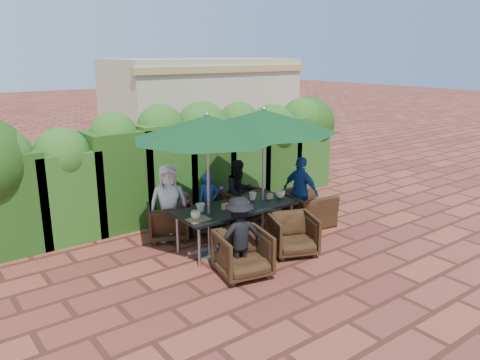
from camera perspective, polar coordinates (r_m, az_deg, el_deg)
ground at (r=8.61m, az=1.11°, el=-7.81°), size 80.00×80.00×0.00m
dining_table at (r=8.29m, az=-0.46°, el=-3.74°), size 2.20×0.90×0.75m
umbrella_left at (r=7.56m, az=-4.03°, el=6.40°), size 2.46×2.46×2.46m
umbrella_right at (r=8.32m, az=2.91°, el=7.24°), size 2.66×2.66×2.46m
chair_far_left at (r=8.83m, az=-8.84°, el=-4.83°), size 0.92×0.90×0.73m
chair_far_mid at (r=9.12m, az=-3.96°, el=-3.98°), size 0.94×0.91×0.74m
chair_far_right at (r=9.50m, az=-0.06°, el=-2.94°), size 0.94×0.91×0.81m
chair_near_left at (r=7.32m, az=0.36°, el=-8.74°), size 0.90×0.87×0.79m
chair_near_right at (r=8.14m, az=6.48°, el=-6.39°), size 0.95×0.92×0.76m
chair_end_right at (r=9.58m, az=8.17°, el=-2.77°), size 0.83×1.10×0.87m
adult_far_left at (r=8.69m, az=-8.70°, el=-2.75°), size 0.81×0.66×1.43m
adult_far_mid at (r=9.12m, az=-3.86°, el=-2.65°), size 0.48×0.43×1.14m
adult_far_right at (r=9.43m, az=-0.12°, el=-1.47°), size 0.65×0.42×1.32m
adult_near_left at (r=7.31m, az=-0.09°, el=-6.81°), size 0.86×0.53×1.25m
adult_end_right at (r=9.39m, az=7.41°, el=-1.39°), size 0.55×0.88×1.41m
child_left at (r=8.98m, az=-6.73°, el=-4.04°), size 0.36×0.32×0.84m
child_right at (r=9.49m, az=-2.04°, el=-3.07°), size 0.32×0.28×0.78m
pedestrian_a at (r=12.61m, az=-5.70°, el=3.54°), size 1.63×1.26×1.67m
pedestrian_b at (r=13.38m, az=-1.86°, el=4.49°), size 0.88×0.57×1.76m
pedestrian_c at (r=13.57m, az=0.03°, el=4.16°), size 1.04×0.59×1.53m
cup_a at (r=7.68m, az=-5.43°, el=-4.25°), size 0.16×0.16×0.13m
cup_b at (r=8.01m, az=-4.82°, el=-3.37°), size 0.15×0.15×0.14m
cup_c at (r=8.16m, az=0.64°, el=-3.01°), size 0.16×0.16×0.12m
cup_d at (r=8.63m, az=1.56°, el=-1.97°), size 0.15×0.15×0.14m
cup_e at (r=8.77m, az=4.92°, el=-1.72°), size 0.18×0.18×0.14m
ketchup_bottle at (r=8.15m, az=-1.22°, el=-2.88°), size 0.04×0.04×0.17m
sauce_bottle at (r=8.26m, az=-0.93°, el=-2.63°), size 0.04×0.04×0.17m
serving_tray at (r=7.63m, az=-5.09°, el=-4.82°), size 0.35×0.25×0.02m
number_block_left at (r=8.13m, az=-1.81°, el=-3.19°), size 0.12×0.06×0.10m
number_block_right at (r=8.70m, az=3.63°, el=-1.97°), size 0.12×0.06×0.10m
hedge_wall at (r=10.03m, az=-7.43°, el=3.18°), size 9.10×1.60×2.40m
building at (r=15.76m, az=-4.61°, el=8.74°), size 6.20×3.08×3.20m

